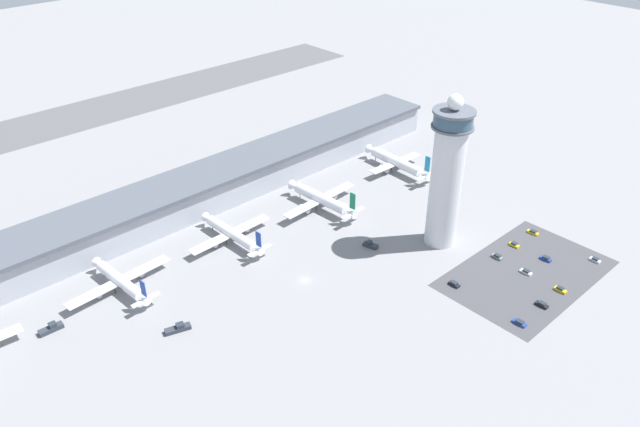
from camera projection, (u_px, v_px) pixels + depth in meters
name	position (u px, v px, depth m)	size (l,w,h in m)	color
ground_plane	(305.00, 280.00, 223.09)	(1000.00, 1000.00, 0.00)	gray
terminal_building	(195.00, 192.00, 263.26)	(266.34, 25.00, 14.56)	#A3A8B2
runway_strip	(66.00, 120.00, 350.57)	(399.51, 44.00, 0.01)	#515154
control_tower	(447.00, 175.00, 229.77)	(15.32, 15.32, 60.44)	silver
parking_lot_surface	(526.00, 273.00, 226.57)	(64.00, 40.00, 0.01)	#424247
airplane_gate_bravo	(120.00, 281.00, 216.41)	(39.64, 33.49, 11.82)	white
airplane_gate_charlie	(232.00, 234.00, 242.49)	(37.25, 35.65, 11.97)	white
airplane_gate_delta	(321.00, 199.00, 264.12)	(39.85, 37.50, 14.11)	silver
airplane_gate_echo	(397.00, 162.00, 294.29)	(30.98, 39.57, 14.26)	white
service_truck_catering	(51.00, 328.00, 199.76)	(7.77, 2.80, 2.76)	black
service_truck_fuel	(178.00, 328.00, 199.89)	(8.71, 4.89, 2.53)	black
service_truck_baggage	(370.00, 245.00, 240.95)	(3.90, 6.29, 2.45)	black
car_white_wagon	(526.00, 272.00, 226.43)	(1.89, 4.45, 1.43)	black
car_maroon_suv	(454.00, 284.00, 220.25)	(2.07, 4.21, 1.48)	black
car_grey_coupe	(595.00, 260.00, 232.96)	(1.83, 4.10, 1.37)	black
car_blue_compact	(514.00, 245.00, 241.59)	(1.97, 4.07, 1.50)	black
car_green_van	(533.00, 232.00, 249.31)	(2.05, 4.77, 1.36)	black
car_black_suv	(519.00, 323.00, 202.74)	(1.98, 4.70, 1.40)	black
car_silver_sedan	(542.00, 305.00, 210.50)	(1.94, 4.42, 1.59)	black
car_navy_sedan	(497.00, 257.00, 234.61)	(1.99, 4.33, 1.59)	black
car_red_hatchback	(560.00, 290.00, 217.52)	(1.80, 4.38, 1.55)	black
car_yellow_taxi	(546.00, 259.00, 233.51)	(1.90, 4.30, 1.57)	black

